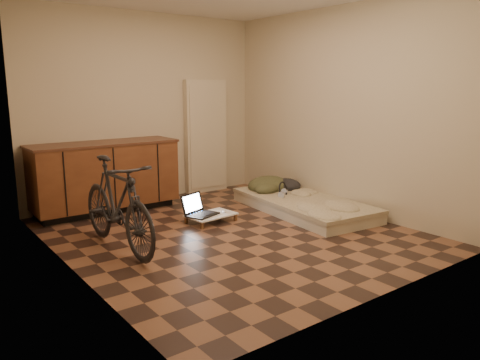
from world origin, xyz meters
TOP-DOWN VIEW (x-y plane):
  - room_shell at (0.00, 0.00)m, footprint 3.50×4.00m
  - cabinets at (-0.75, 1.70)m, footprint 1.84×0.62m
  - appliance_panel at (0.95, 1.94)m, footprint 0.70×0.10m
  - bicycle at (-1.20, 0.25)m, footprint 0.50×1.58m
  - futon at (1.30, 0.17)m, footprint 1.17×2.10m
  - clothing_pile at (1.38, 0.85)m, footprint 0.71×0.61m
  - headphones at (1.19, 0.45)m, footprint 0.33×0.32m
  - lap_desk at (0.07, 0.49)m, footprint 0.60×0.42m
  - laptop at (-0.06, 0.56)m, footprint 0.44×0.42m
  - mouse at (0.23, 0.46)m, footprint 0.07×0.10m

SIDE VIEW (x-z plane):
  - lap_desk at x=0.07m, z-range 0.04..0.13m
  - futon at x=1.30m, z-range 0.00..0.17m
  - mouse at x=0.23m, z-range 0.10..0.13m
  - laptop at x=-0.06m, z-range 0.02..0.27m
  - headphones at x=1.19m, z-range 0.17..0.34m
  - clothing_pile at x=1.38m, z-range 0.17..0.43m
  - cabinets at x=-0.75m, z-range 0.01..0.92m
  - bicycle at x=-1.20m, z-range 0.00..1.02m
  - appliance_panel at x=0.95m, z-range 0.00..1.70m
  - room_shell at x=0.00m, z-range 0.00..2.60m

